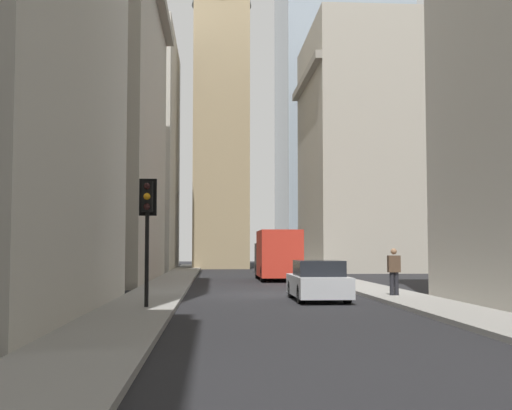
# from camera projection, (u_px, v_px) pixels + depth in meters

# --- Properties ---
(ground_plane) EXTENTS (135.00, 135.00, 0.00)m
(ground_plane) POSITION_uv_depth(u_px,v_px,m) (271.00, 295.00, 26.74)
(ground_plane) COLOR black
(sidewalk_right) EXTENTS (90.00, 2.20, 0.14)m
(sidewalk_right) POSITION_uv_depth(u_px,v_px,m) (157.00, 293.00, 26.46)
(sidewalk_right) COLOR gray
(sidewalk_right) RESTS_ON ground_plane
(sidewalk_left) EXTENTS (90.00, 2.20, 0.14)m
(sidewalk_left) POSITION_uv_depth(u_px,v_px,m) (383.00, 292.00, 27.03)
(sidewalk_left) COLOR gray
(sidewalk_left) RESTS_ON ground_plane
(building_left_far) EXTENTS (14.56, 10.50, 19.93)m
(building_left_far) POSITION_uv_depth(u_px,v_px,m) (368.00, 151.00, 56.37)
(building_left_far) COLOR #A8A091
(building_left_far) RESTS_ON ground_plane
(building_right_midfar) EXTENTS (16.21, 10.50, 18.34)m
(building_right_midfar) POSITION_uv_depth(u_px,v_px,m) (66.00, 118.00, 37.82)
(building_right_midfar) COLOR #A8A091
(building_right_midfar) RESTS_ON ground_plane
(building_right_far) EXTENTS (14.86, 10.00, 19.91)m
(building_right_far) POSITION_uv_depth(u_px,v_px,m) (117.00, 154.00, 57.79)
(building_right_far) COLOR #B7B2A5
(building_right_far) RESTS_ON ground_plane
(glass_tower_distant) EXTENTS (16.48, 14.00, 56.94)m
(glass_tower_distant) POSITION_uv_depth(u_px,v_px,m) (339.00, 26.00, 80.62)
(glass_tower_distant) COLOR #93A3B2
(glass_tower_distant) RESTS_ON ground_plane
(church_spire) EXTENTS (5.57, 5.57, 40.11)m
(church_spire) POSITION_uv_depth(u_px,v_px,m) (221.00, 43.00, 62.73)
(church_spire) COLOR #9E8966
(church_spire) RESTS_ON ground_plane
(delivery_truck) EXTENTS (6.46, 2.25, 2.84)m
(delivery_truck) POSITION_uv_depth(u_px,v_px,m) (277.00, 255.00, 38.93)
(delivery_truck) COLOR red
(delivery_truck) RESTS_ON ground_plane
(sedan_silver) EXTENTS (4.30, 1.78, 1.42)m
(sedan_silver) POSITION_uv_depth(u_px,v_px,m) (318.00, 282.00, 23.76)
(sedan_silver) COLOR #B7BABF
(sedan_silver) RESTS_ON ground_plane
(traffic_light_foreground) EXTENTS (0.43, 0.52, 3.77)m
(traffic_light_foreground) POSITION_uv_depth(u_px,v_px,m) (147.00, 212.00, 19.74)
(traffic_light_foreground) COLOR black
(traffic_light_foreground) RESTS_ON sidewalk_right
(pedestrian) EXTENTS (0.26, 0.44, 1.70)m
(pedestrian) POSITION_uv_depth(u_px,v_px,m) (394.00, 270.00, 24.49)
(pedestrian) COLOR black
(pedestrian) RESTS_ON sidewalk_left
(discarded_bottle) EXTENTS (0.07, 0.07, 0.27)m
(discarded_bottle) POSITION_uv_depth(u_px,v_px,m) (350.00, 283.00, 30.96)
(discarded_bottle) COLOR brown
(discarded_bottle) RESTS_ON sidewalk_left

